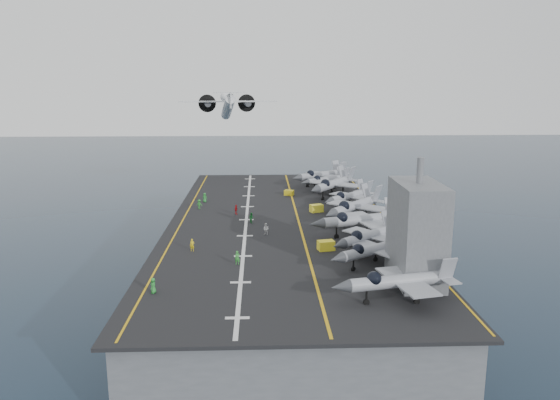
{
  "coord_description": "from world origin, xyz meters",
  "views": [
    {
      "loc": [
        -3.57,
        -91.77,
        34.13
      ],
      "look_at": [
        0.0,
        4.0,
        13.0
      ],
      "focal_mm": 35.0,
      "sensor_mm": 36.0,
      "label": 1
    }
  ],
  "objects_px": {
    "fighter_jet_0": "(400,280)",
    "tow_cart_a": "(326,245)",
    "island_superstructure": "(417,220)",
    "transport_plane": "(228,107)"
  },
  "relations": [
    {
      "from": "island_superstructure",
      "to": "tow_cart_a",
      "type": "bearing_deg",
      "value": 126.81
    },
    {
      "from": "island_superstructure",
      "to": "transport_plane",
      "type": "distance_m",
      "value": 85.94
    },
    {
      "from": "island_superstructure",
      "to": "transport_plane",
      "type": "xyz_separation_m",
      "value": [
        -26.69,
        81.15,
        9.34
      ]
    },
    {
      "from": "fighter_jet_0",
      "to": "tow_cart_a",
      "type": "relative_size",
      "value": 6.2
    },
    {
      "from": "island_superstructure",
      "to": "transport_plane",
      "type": "height_order",
      "value": "transport_plane"
    },
    {
      "from": "island_superstructure",
      "to": "fighter_jet_0",
      "type": "bearing_deg",
      "value": -118.63
    },
    {
      "from": "island_superstructure",
      "to": "transport_plane",
      "type": "relative_size",
      "value": 0.55
    },
    {
      "from": "transport_plane",
      "to": "fighter_jet_0",
      "type": "bearing_deg",
      "value": -75.03
    },
    {
      "from": "transport_plane",
      "to": "island_superstructure",
      "type": "bearing_deg",
      "value": -71.79
    },
    {
      "from": "fighter_jet_0",
      "to": "tow_cart_a",
      "type": "bearing_deg",
      "value": 107.65
    }
  ]
}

